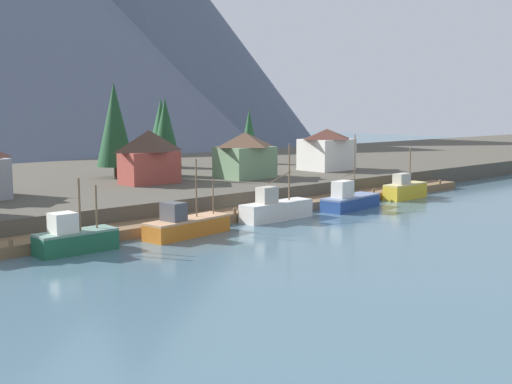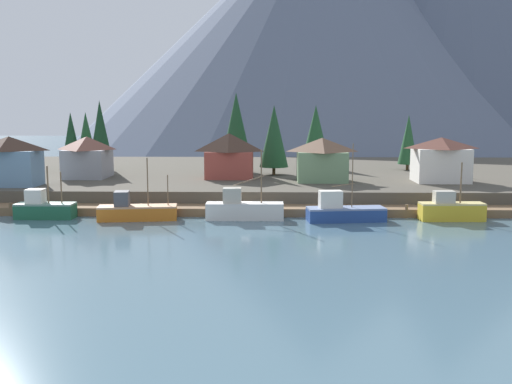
{
  "view_description": "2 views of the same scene",
  "coord_description": "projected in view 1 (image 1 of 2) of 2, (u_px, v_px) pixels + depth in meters",
  "views": [
    {
      "loc": [
        -48.0,
        -51.09,
        12.15
      ],
      "look_at": [
        1.72,
        3.09,
        2.53
      ],
      "focal_mm": 45.22,
      "sensor_mm": 36.0,
      "label": 1
    },
    {
      "loc": [
        3.89,
        -71.09,
        12.93
      ],
      "look_at": [
        1.86,
        3.82,
        2.54
      ],
      "focal_mm": 42.13,
      "sensor_mm": 36.0,
      "label": 2
    }
  ],
  "objects": [
    {
      "name": "conifer_centre",
      "position": [
        161.0,
        127.0,
        104.55
      ],
      "size": [
        4.59,
        4.59,
        11.15
      ],
      "color": "#4C3823",
      "rests_on": "shoreline_bank"
    },
    {
      "name": "house_green",
      "position": [
        245.0,
        155.0,
        89.16
      ],
      "size": [
        7.45,
        5.97,
        6.32
      ],
      "color": "#6B8E66",
      "rests_on": "shoreline_bank"
    },
    {
      "name": "fishing_boat_blue",
      "position": [
        349.0,
        200.0,
        77.53
      ],
      "size": [
        9.26,
        3.94,
        9.01
      ],
      "rotation": [
        0.0,
        0.0,
        0.13
      ],
      "color": "navy",
      "rests_on": "ground_plane"
    },
    {
      "name": "mountain_central_peak",
      "position": [
        125.0,
        16.0,
        209.06
      ],
      "size": [
        125.91,
        125.91,
        83.49
      ],
      "primitive_type": "cone",
      "color": "#4C566B",
      "rests_on": "ground_plane"
    },
    {
      "name": "dock",
      "position": [
        251.0,
        212.0,
        72.47
      ],
      "size": [
        80.0,
        4.0,
        1.6
      ],
      "color": "brown",
      "rests_on": "ground_plane"
    },
    {
      "name": "fishing_boat_white",
      "position": [
        276.0,
        209.0,
        70.26
      ],
      "size": [
        9.14,
        2.54,
        8.26
      ],
      "rotation": [
        0.0,
        0.0,
        0.02
      ],
      "color": "silver",
      "rests_on": "ground_plane"
    },
    {
      "name": "fishing_boat_yellow",
      "position": [
        405.0,
        190.0,
        86.52
      ],
      "size": [
        7.48,
        2.55,
        6.8
      ],
      "rotation": [
        0.0,
        0.0,
        0.04
      ],
      "color": "gold",
      "rests_on": "ground_plane"
    },
    {
      "name": "shoreline_bank",
      "position": [
        114.0,
        183.0,
        94.3
      ],
      "size": [
        400.0,
        56.0,
        2.5
      ],
      "primitive_type": "cube",
      "color": "#4C473D",
      "rests_on": "ground_plane"
    },
    {
      "name": "conifer_back_right",
      "position": [
        115.0,
        125.0,
        88.79
      ],
      "size": [
        5.17,
        5.17,
        13.12
      ],
      "color": "#4C3823",
      "rests_on": "shoreline_bank"
    },
    {
      "name": "conifer_back_left",
      "position": [
        165.0,
        133.0,
        90.79
      ],
      "size": [
        4.6,
        4.6,
        11.06
      ],
      "color": "#4C3823",
      "rests_on": "shoreline_bank"
    },
    {
      "name": "fishing_boat_green",
      "position": [
        74.0,
        238.0,
        54.31
      ],
      "size": [
        6.85,
        2.55,
        6.29
      ],
      "rotation": [
        0.0,
        0.0,
        0.01
      ],
      "color": "#1E5B3D",
      "rests_on": "ground_plane"
    },
    {
      "name": "fishing_boat_orange",
      "position": [
        186.0,
        225.0,
        61.29
      ],
      "size": [
        9.37,
        3.85,
        7.32
      ],
      "rotation": [
        0.0,
        0.0,
        0.13
      ],
      "color": "#CC6B1E",
      "rests_on": "ground_plane"
    },
    {
      "name": "house_white",
      "position": [
        327.0,
        149.0,
        100.57
      ],
      "size": [
        7.8,
        6.19,
        6.42
      ],
      "color": "silver",
      "rests_on": "shoreline_bank"
    },
    {
      "name": "ground_plane",
      "position": [
        161.0,
        204.0,
        85.76
      ],
      "size": [
        400.0,
        400.0,
        1.0
      ],
      "primitive_type": "cube",
      "color": "#476675"
    },
    {
      "name": "house_red",
      "position": [
        149.0,
        156.0,
        82.17
      ],
      "size": [
        7.47,
        4.22,
        6.85
      ],
      "color": "#9E4238",
      "rests_on": "shoreline_bank"
    },
    {
      "name": "conifer_mid_right",
      "position": [
        249.0,
        133.0,
        112.15
      ],
      "size": [
        3.37,
        3.37,
        9.49
      ],
      "color": "#4C3823",
      "rests_on": "shoreline_bank"
    }
  ]
}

